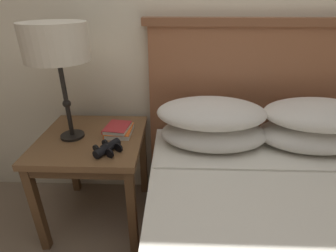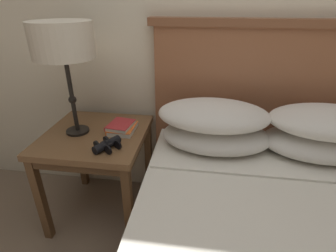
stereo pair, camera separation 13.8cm
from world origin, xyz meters
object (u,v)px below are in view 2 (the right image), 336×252
book_stacked_on_top (120,125)px  binoculars_pair (107,145)px  table_lamp (63,42)px  nightstand (96,145)px  book_on_nightstand (122,129)px

book_stacked_on_top → binoculars_pair: (-0.01, -0.20, -0.02)m
book_stacked_on_top → table_lamp: bearing=-170.2°
table_lamp → binoculars_pair: size_ratio=3.82×
nightstand → book_on_nightstand: 0.19m
nightstand → book_on_nightstand: size_ratio=3.32×
table_lamp → book_on_nightstand: size_ratio=3.40×
table_lamp → binoculars_pair: (0.24, -0.15, -0.48)m
nightstand → book_on_nightstand: bearing=17.4°
book_stacked_on_top → nightstand: bearing=-164.0°
book_stacked_on_top → binoculars_pair: bearing=-93.0°
table_lamp → book_stacked_on_top: size_ratio=3.49×
book_on_nightstand → binoculars_pair: size_ratio=1.12×
nightstand → binoculars_pair: bearing=-49.2°
nightstand → table_lamp: size_ratio=0.98×
table_lamp → book_on_nightstand: (0.26, 0.05, -0.49)m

